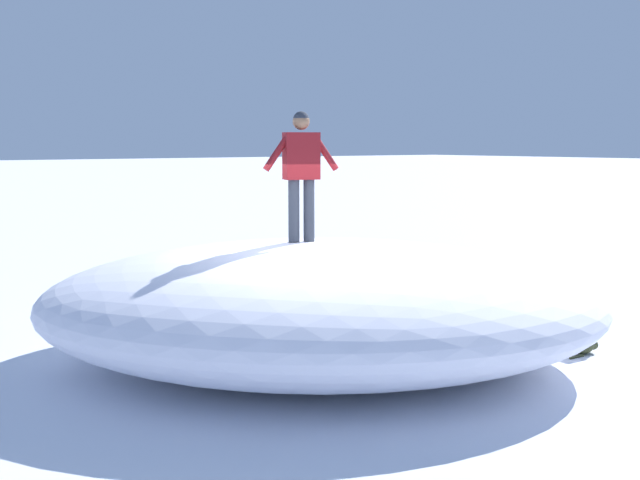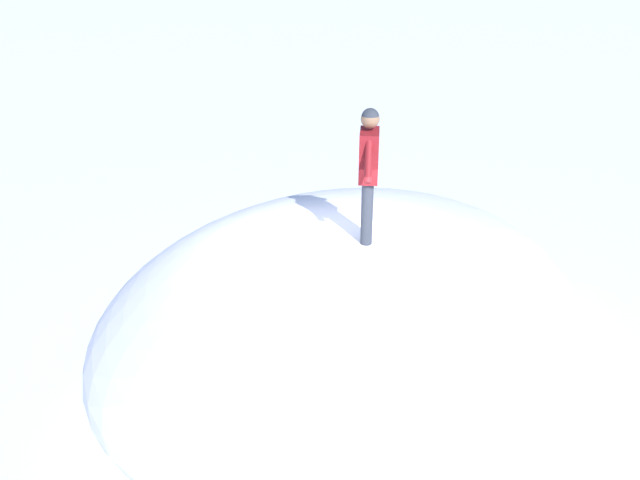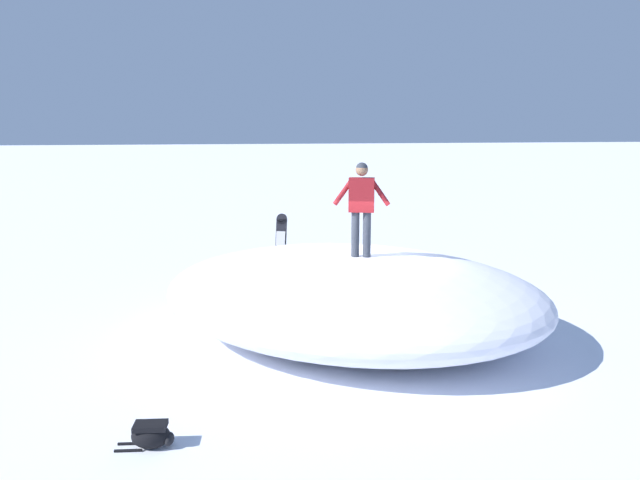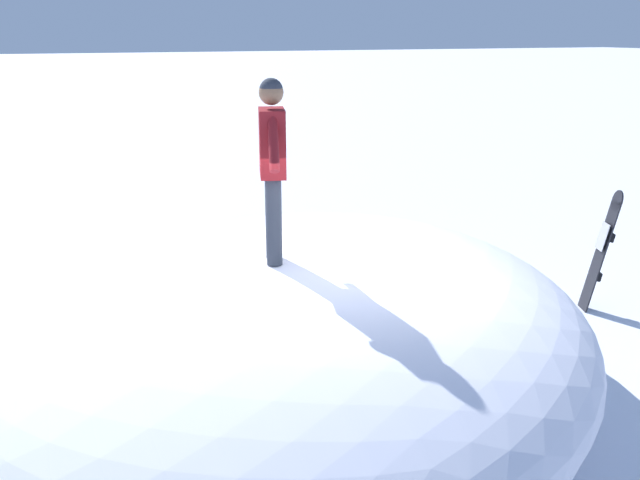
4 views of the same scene
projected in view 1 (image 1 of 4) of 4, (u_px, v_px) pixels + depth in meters
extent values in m
plane|color=white|center=(318.00, 372.00, 9.43)|extent=(240.00, 240.00, 0.00)
ellipsoid|color=white|center=(321.00, 303.00, 9.78)|extent=(8.96, 8.64, 1.52)
cylinder|color=#333842|center=(294.00, 211.00, 9.77)|extent=(0.14, 0.14, 0.79)
cylinder|color=#333842|center=(309.00, 210.00, 9.84)|extent=(0.14, 0.14, 0.79)
cube|color=maroon|center=(301.00, 156.00, 9.72)|extent=(0.48, 0.34, 0.59)
sphere|color=#936B4C|center=(301.00, 121.00, 9.66)|extent=(0.21, 0.21, 0.21)
cylinder|color=maroon|center=(278.00, 152.00, 9.61)|extent=(0.38, 0.19, 0.49)
cylinder|color=maroon|center=(324.00, 152.00, 9.81)|extent=(0.38, 0.19, 0.49)
sphere|color=#333842|center=(301.00, 120.00, 9.66)|extent=(0.20, 0.20, 0.20)
ellipsoid|color=black|center=(354.00, 284.00, 14.50)|extent=(0.49, 0.34, 0.30)
ellipsoid|color=black|center=(345.00, 287.00, 14.41)|extent=(0.16, 0.23, 0.15)
cube|color=black|center=(354.00, 277.00, 14.49)|extent=(0.41, 0.29, 0.06)
cylinder|color=black|center=(368.00, 290.00, 14.57)|extent=(0.32, 0.08, 0.04)
cylinder|color=black|center=(363.00, 289.00, 14.71)|extent=(0.32, 0.08, 0.04)
ellipsoid|color=#383D23|center=(583.00, 342.00, 10.22)|extent=(0.40, 0.30, 0.32)
ellipsoid|color=#4B5131|center=(591.00, 344.00, 10.32)|extent=(0.12, 0.22, 0.15)
cube|color=#383D23|center=(583.00, 332.00, 10.20)|extent=(0.33, 0.25, 0.06)
cylinder|color=#383D23|center=(567.00, 354.00, 10.19)|extent=(0.27, 0.05, 0.04)
cylinder|color=#383D23|center=(577.00, 357.00, 10.06)|extent=(0.27, 0.05, 0.04)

